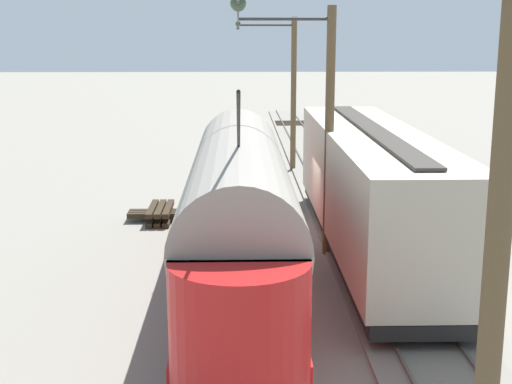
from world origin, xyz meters
name	(u,v)px	position (x,y,z in m)	size (l,w,h in m)	color
ground_plane	(298,232)	(0.00, 0.00, 0.00)	(220.00, 220.00, 0.00)	gray
track_streetcar_siding	(355,228)	(-2.07, -0.31, 0.05)	(2.80, 80.00, 0.18)	slate
track_adjacent_siding	(239,229)	(2.07, -0.31, 0.05)	(2.80, 80.00, 0.18)	slate
vintage_streetcar	(239,211)	(2.07, 5.80, 2.25)	(2.65, 15.58, 5.78)	red
boxcar_adjacent	(371,187)	(-2.08, 2.48, 2.17)	(2.96, 14.99, 3.85)	#B2A893
catenary_pole_foreground	(292,92)	(-0.64, -11.87, 4.02)	(3.01, 0.28, 7.69)	brown
catenary_pole_mid_near	(327,128)	(-0.64, 2.48, 4.02)	(3.01, 0.28, 7.69)	brown
catenary_pole_mid_far	(486,297)	(-0.64, 16.83, 4.02)	(3.01, 0.28, 7.69)	brown
overhead_wire_run	(240,24)	(2.00, 1.74, 7.15)	(2.81, 32.70, 0.18)	black
switch_stand	(349,157)	(-3.59, -11.47, 0.70)	(0.50, 0.30, 1.24)	black
spare_tie_stack	(160,214)	(5.02, -1.77, 0.27)	(2.40, 2.40, 0.54)	#2D2316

